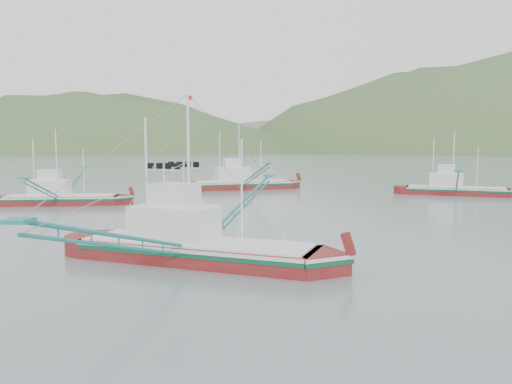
# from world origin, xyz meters

# --- Properties ---
(ground) EXTENTS (1200.00, 1200.00, 0.00)m
(ground) POSITION_xyz_m (0.00, 0.00, 0.00)
(ground) COLOR slate
(ground) RESTS_ON ground
(main_boat) EXTENTS (14.26, 24.48, 10.10)m
(main_boat) POSITION_xyz_m (-2.70, -2.15, 1.90)
(main_boat) COLOR maroon
(main_boat) RESTS_ON ground
(bg_boat_left) EXTENTS (12.54, 21.77, 8.91)m
(bg_boat_left) POSITION_xyz_m (-23.26, 22.65, 1.53)
(bg_boat_left) COLOR maroon
(bg_boat_left) RESTS_ON ground
(bg_boat_far) EXTENTS (14.75, 24.95, 10.53)m
(bg_boat_far) POSITION_xyz_m (-5.87, 43.32, 2.11)
(bg_boat_far) COLOR maroon
(bg_boat_far) RESTS_ON ground
(bg_boat_right) EXTENTS (12.87, 22.09, 9.12)m
(bg_boat_right) POSITION_xyz_m (23.05, 37.85, 1.69)
(bg_boat_right) COLOR maroon
(bg_boat_right) RESTS_ON ground
(headland_left) EXTENTS (448.00, 308.00, 210.00)m
(headland_left) POSITION_xyz_m (-180.00, 360.00, 0.00)
(headland_left) COLOR #3F5D30
(headland_left) RESTS_ON ground
(ridge_distant) EXTENTS (960.00, 400.00, 240.00)m
(ridge_distant) POSITION_xyz_m (30.00, 560.00, 0.00)
(ridge_distant) COLOR slate
(ridge_distant) RESTS_ON ground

